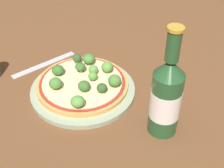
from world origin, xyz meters
name	(u,v)px	position (x,y,z in m)	size (l,w,h in m)	color
ground_plane	(78,91)	(0.00, 0.00, 0.00)	(3.00, 3.00, 0.00)	brown
plate	(83,90)	(0.01, 0.01, 0.01)	(0.26, 0.26, 0.01)	#93A384
pizza	(83,84)	(0.00, 0.01, 0.02)	(0.23, 0.23, 0.01)	tan
broccoli_floret_0	(78,102)	(0.08, -0.04, 0.04)	(0.03, 0.03, 0.03)	#89A866
broccoli_floret_1	(102,88)	(0.06, 0.03, 0.04)	(0.02, 0.02, 0.02)	#89A866
broccoli_floret_2	(107,67)	(0.00, 0.08, 0.04)	(0.03, 0.03, 0.03)	#89A866
broccoli_floret_3	(55,83)	(-0.01, -0.05, 0.04)	(0.03, 0.03, 0.03)	#89A866
broccoli_floret_4	(93,76)	(0.01, 0.04, 0.04)	(0.02, 0.02, 0.02)	#89A866
broccoli_floret_5	(58,70)	(-0.06, -0.03, 0.04)	(0.03, 0.03, 0.03)	#89A866
broccoli_floret_6	(80,67)	(-0.04, 0.03, 0.04)	(0.03, 0.03, 0.03)	#89A866
broccoli_floret_7	(77,58)	(-0.08, 0.04, 0.04)	(0.02, 0.02, 0.03)	#89A866
broccoli_floret_8	(84,86)	(0.03, 0.00, 0.04)	(0.03, 0.03, 0.03)	#89A866
broccoli_floret_9	(115,81)	(0.06, 0.07, 0.04)	(0.03, 0.03, 0.03)	#89A866
broccoli_floret_10	(89,59)	(-0.06, 0.06, 0.04)	(0.03, 0.03, 0.03)	#89A866
broccoli_floret_11	(93,70)	(-0.01, 0.05, 0.04)	(0.02, 0.02, 0.02)	#89A866
beer_bottle	(166,97)	(0.21, 0.09, 0.09)	(0.06, 0.06, 0.25)	#234C28
fork	(44,64)	(-0.15, -0.03, 0.00)	(0.04, 0.19, 0.00)	#B2B2B7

